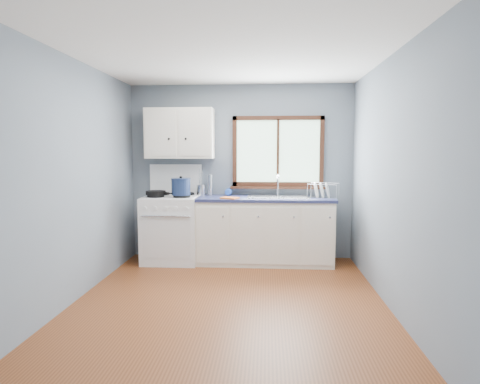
# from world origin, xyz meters

# --- Properties ---
(floor) EXTENTS (3.20, 3.60, 0.02)m
(floor) POSITION_xyz_m (0.00, 0.00, -0.01)
(floor) COLOR brown
(floor) RESTS_ON ground
(ceiling) EXTENTS (3.20, 3.60, 0.02)m
(ceiling) POSITION_xyz_m (0.00, 0.00, 2.51)
(ceiling) COLOR white
(ceiling) RESTS_ON wall_back
(wall_back) EXTENTS (3.20, 0.02, 2.50)m
(wall_back) POSITION_xyz_m (0.00, 1.81, 1.25)
(wall_back) COLOR slate
(wall_back) RESTS_ON ground
(wall_front) EXTENTS (3.20, 0.02, 2.50)m
(wall_front) POSITION_xyz_m (0.00, -1.81, 1.25)
(wall_front) COLOR slate
(wall_front) RESTS_ON ground
(wall_left) EXTENTS (0.02, 3.60, 2.50)m
(wall_left) POSITION_xyz_m (-1.61, 0.00, 1.25)
(wall_left) COLOR slate
(wall_left) RESTS_ON ground
(wall_right) EXTENTS (0.02, 3.60, 2.50)m
(wall_right) POSITION_xyz_m (1.61, 0.00, 1.25)
(wall_right) COLOR slate
(wall_right) RESTS_ON ground
(gas_range) EXTENTS (0.76, 0.69, 1.36)m
(gas_range) POSITION_xyz_m (-0.95, 1.47, 0.49)
(gas_range) COLOR white
(gas_range) RESTS_ON floor
(base_cabinets) EXTENTS (1.85, 0.60, 0.88)m
(base_cabinets) POSITION_xyz_m (0.36, 1.49, 0.41)
(base_cabinets) COLOR white
(base_cabinets) RESTS_ON floor
(countertop) EXTENTS (1.89, 0.64, 0.04)m
(countertop) POSITION_xyz_m (0.36, 1.49, 0.90)
(countertop) COLOR #1E2346
(countertop) RESTS_ON base_cabinets
(sink) EXTENTS (0.84, 0.46, 0.44)m
(sink) POSITION_xyz_m (0.54, 1.49, 0.86)
(sink) COLOR silver
(sink) RESTS_ON countertop
(window) EXTENTS (1.36, 0.10, 1.03)m
(window) POSITION_xyz_m (0.54, 1.77, 1.48)
(window) COLOR #9EC6A8
(window) RESTS_ON wall_back
(upper_cabinets) EXTENTS (0.95, 0.35, 0.70)m
(upper_cabinets) POSITION_xyz_m (-0.85, 1.63, 1.80)
(upper_cabinets) COLOR white
(upper_cabinets) RESTS_ON wall_back
(skillet) EXTENTS (0.43, 0.33, 0.05)m
(skillet) POSITION_xyz_m (-1.13, 1.33, 0.99)
(skillet) COLOR black
(skillet) RESTS_ON gas_range
(stockpot) EXTENTS (0.33, 0.33, 0.26)m
(stockpot) POSITION_xyz_m (-0.78, 1.33, 1.08)
(stockpot) COLOR #162447
(stockpot) RESTS_ON gas_range
(utensil_crock) EXTENTS (0.13, 0.13, 0.39)m
(utensil_crock) POSITION_xyz_m (-0.56, 1.64, 1.00)
(utensil_crock) COLOR silver
(utensil_crock) RESTS_ON countertop
(thermos) EXTENTS (0.08, 0.08, 0.30)m
(thermos) POSITION_xyz_m (-0.43, 1.67, 1.07)
(thermos) COLOR silver
(thermos) RESTS_ON countertop
(soap_bottle) EXTENTS (0.10, 0.10, 0.26)m
(soap_bottle) POSITION_xyz_m (-0.17, 1.64, 1.05)
(soap_bottle) COLOR blue
(soap_bottle) RESTS_ON countertop
(dish_towel) EXTENTS (0.27, 0.24, 0.02)m
(dish_towel) POSITION_xyz_m (-0.11, 1.30, 0.93)
(dish_towel) COLOR #CC5B1F
(dish_towel) RESTS_ON countertop
(dish_rack) EXTENTS (0.47, 0.41, 0.21)m
(dish_rack) POSITION_xyz_m (1.14, 1.47, 0.98)
(dish_rack) COLOR silver
(dish_rack) RESTS_ON countertop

